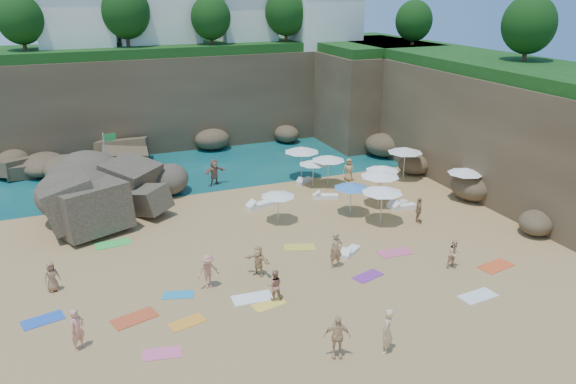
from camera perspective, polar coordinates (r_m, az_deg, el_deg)
name	(u,v)px	position (r m, az deg, el deg)	size (l,w,h in m)	color
ground	(275,248)	(31.30, -1.31, -5.70)	(120.00, 120.00, 0.00)	tan
seawater	(169,128)	(58.79, -11.95, 6.41)	(120.00, 120.00, 0.00)	#0C4751
cliff_back	(198,96)	(53.56, -9.10, 9.64)	(44.00, 8.00, 8.00)	brown
cliff_right	(466,118)	(45.95, 17.66, 7.17)	(8.00, 30.00, 8.00)	brown
cliff_corner	(366,94)	(54.46, 7.96, 9.87)	(10.00, 12.00, 8.00)	brown
rock_promontory	(57,184)	(44.47, -22.42, 0.77)	(12.00, 7.00, 2.00)	brown
clifftop_buildings	(202,14)	(53.72, -8.71, 17.48)	(28.48, 9.48, 7.00)	white
clifftop_trees	(243,16)	(48.18, -4.61, 17.35)	(35.60, 23.82, 4.40)	#11380F
rock_outcrop	(123,210)	(37.89, -16.38, -1.77)	(8.24, 6.18, 3.30)	brown
flag_pole	(108,155)	(40.08, -17.86, 3.55)	(0.85, 0.28, 4.42)	silver
parasol_0	(328,158)	(40.27, 4.12, 3.49)	(2.41, 2.41, 2.27)	silver
parasol_1	(313,162)	(40.22, 2.58, 3.05)	(2.06, 2.06, 1.95)	silver
parasol_2	(302,149)	(41.60, 1.41, 4.35)	(2.62, 2.62, 2.47)	silver
parasol_4	(382,168)	(38.78, 9.55, 2.41)	(2.28, 2.28, 2.16)	silver
parasol_5	(278,194)	(33.93, -1.02, -0.19)	(2.11, 2.11, 2.00)	silver
parasol_7	(405,150)	(42.42, 11.83, 4.22)	(2.60, 2.60, 2.46)	silver
parasol_8	(382,190)	(34.15, 9.57, 0.24)	(2.49, 2.49, 2.36)	silver
parasol_9	(380,174)	(36.88, 9.34, 1.86)	(2.54, 2.54, 2.41)	silver
parasol_10	(351,186)	(35.32, 6.44, 0.66)	(2.20, 2.20, 2.08)	silver
parasol_11	(466,171)	(39.20, 17.62, 2.08)	(2.40, 2.40, 2.27)	silver
lounger_0	(260,205)	(36.80, -2.88, -1.35)	(1.92, 0.64, 0.30)	white
lounger_1	(325,196)	(38.38, 3.82, -0.45)	(1.71, 0.57, 0.27)	white
lounger_2	(305,181)	(41.35, 1.69, 1.12)	(1.57, 0.52, 0.24)	silver
lounger_3	(404,207)	(37.35, 11.66, -1.46)	(1.65, 0.55, 0.26)	white
lounger_4	(398,204)	(37.68, 11.11, -1.22)	(1.63, 0.54, 0.25)	silver
lounger_5	(350,252)	(30.75, 6.32, -6.07)	(1.56, 0.52, 0.24)	white
towel_0	(43,320)	(27.24, -23.64, -11.83)	(1.72, 0.86, 0.03)	blue
towel_1	(162,353)	(23.66, -12.68, -15.70)	(1.54, 0.77, 0.03)	#F05D8A
towel_2	(187,322)	(25.28, -10.21, -12.91)	(1.52, 0.76, 0.03)	orange
towel_4	(269,304)	(26.16, -1.95, -11.32)	(1.51, 0.76, 0.03)	yellow
towel_5	(252,298)	(26.66, -3.63, -10.69)	(1.88, 0.94, 0.03)	white
towel_6	(368,276)	(28.70, 8.13, -8.45)	(1.55, 0.78, 0.03)	#822D92
towel_7	(135,318)	(26.05, -15.31, -12.27)	(1.93, 0.97, 0.03)	#C84823
towel_8	(178,295)	(27.35, -11.08, -10.21)	(1.46, 0.73, 0.03)	#238DBB
towel_9	(395,252)	(31.30, 10.83, -6.05)	(1.87, 0.93, 0.03)	#DA5479
towel_10	(496,266)	(31.26, 20.36, -7.08)	(1.89, 0.94, 0.03)	#E15223
towel_11	(113,244)	(33.23, -17.35, -5.03)	(1.95, 0.97, 0.03)	green
towel_12	(300,247)	(31.35, 1.19, -5.62)	(1.71, 0.86, 0.03)	gold
towel_13	(478,296)	(28.20, 18.74, -9.97)	(1.81, 0.90, 0.03)	white
person_stand_0	(77,329)	(24.37, -20.61, -12.93)	(0.66, 0.43, 1.80)	#E48E77
person_stand_1	(275,285)	(26.13, -1.37, -9.45)	(0.74, 0.58, 1.52)	#B4725A
person_stand_2	(167,178)	(40.76, -12.20, 1.41)	(1.06, 0.44, 1.64)	tan
person_stand_3	(419,210)	(35.10, 13.15, -1.81)	(0.96, 0.40, 1.64)	#AB8055
person_stand_4	(349,170)	(41.75, 6.18, 2.26)	(0.84, 0.46, 1.71)	tan
person_stand_5	(214,172)	(41.03, -7.49, 2.03)	(1.78, 0.51, 1.92)	#A46A52
person_stand_6	(387,331)	(23.04, 10.01, -13.72)	(0.70, 0.46, 1.92)	#ECBB86
person_lie_0	(209,283)	(27.64, -8.05, -9.15)	(1.10, 1.70, 0.45)	tan
person_lie_1	(336,352)	(22.94, 4.94, -15.88)	(1.06, 1.80, 0.44)	#E1B380
person_lie_2	(53,287)	(29.31, -22.72, -8.91)	(0.72, 1.47, 0.39)	#98694C
person_lie_3	(258,271)	(28.49, -3.02, -8.05)	(1.43, 1.54, 0.41)	tan
person_lie_4	(336,263)	(29.30, 4.86, -7.20)	(0.68, 1.88, 0.45)	#A17950
person_lie_5	(453,262)	(30.35, 16.44, -6.88)	(0.73, 1.51, 0.57)	#E3A881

